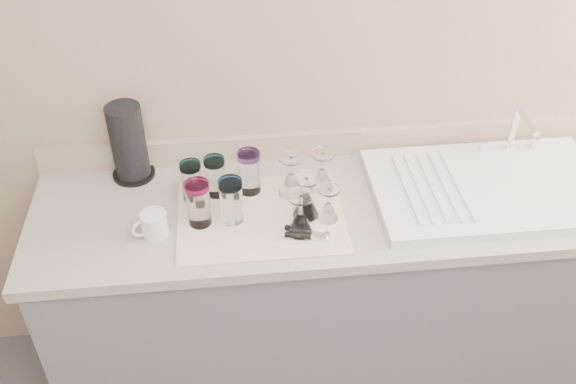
{
  "coord_description": "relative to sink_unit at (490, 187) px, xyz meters",
  "views": [
    {
      "loc": [
        -0.34,
        -0.46,
        2.3
      ],
      "look_at": [
        -0.16,
        1.15,
        1.0
      ],
      "focal_mm": 40.0,
      "sensor_mm": 36.0,
      "label": 1
    }
  ],
  "objects": [
    {
      "name": "counter_unit",
      "position": [
        -0.55,
        -0.0,
        -0.47
      ],
      "size": [
        2.06,
        0.62,
        0.9
      ],
      "color": "slate",
      "rests_on": "ground"
    },
    {
      "name": "sink_unit",
      "position": [
        0.0,
        0.0,
        0.0
      ],
      "size": [
        0.82,
        0.5,
        0.22
      ],
      "color": "white",
      "rests_on": "counter_unit"
    },
    {
      "name": "dish_towel",
      "position": [
        -0.81,
        -0.05,
        -0.02
      ],
      "size": [
        0.55,
        0.42,
        0.01
      ],
      "primitive_type": "cube",
      "color": "white",
      "rests_on": "counter_unit"
    },
    {
      "name": "tumbler_teal",
      "position": [
        -1.03,
        0.07,
        0.06
      ],
      "size": [
        0.07,
        0.07,
        0.14
      ],
      "color": "white",
      "rests_on": "dish_towel"
    },
    {
      "name": "tumbler_cyan",
      "position": [
        -0.95,
        0.08,
        0.06
      ],
      "size": [
        0.07,
        0.07,
        0.14
      ],
      "color": "white",
      "rests_on": "dish_towel"
    },
    {
      "name": "tumbler_purple",
      "position": [
        -0.83,
        0.09,
        0.07
      ],
      "size": [
        0.08,
        0.08,
        0.16
      ],
      "color": "white",
      "rests_on": "dish_towel"
    },
    {
      "name": "tumbler_magenta",
      "position": [
        -1.0,
        -0.06,
        0.07
      ],
      "size": [
        0.08,
        0.08,
        0.16
      ],
      "color": "white",
      "rests_on": "dish_towel"
    },
    {
      "name": "tumbler_blue",
      "position": [
        -0.9,
        -0.06,
        0.07
      ],
      "size": [
        0.08,
        0.08,
        0.16
      ],
      "color": "white",
      "rests_on": "dish_towel"
    },
    {
      "name": "goblet_back_left",
      "position": [
        -0.69,
        0.06,
        0.04
      ],
      "size": [
        0.09,
        0.09,
        0.15
      ],
      "color": "white",
      "rests_on": "dish_towel"
    },
    {
      "name": "goblet_back_right",
      "position": [
        -0.58,
        0.07,
        0.04
      ],
      "size": [
        0.08,
        0.08,
        0.15
      ],
      "color": "white",
      "rests_on": "dish_towel"
    },
    {
      "name": "goblet_front_left",
      "position": [
        -0.66,
        -0.06,
        0.04
      ],
      "size": [
        0.09,
        0.09,
        0.15
      ],
      "color": "white",
      "rests_on": "dish_towel"
    },
    {
      "name": "goblet_front_right",
      "position": [
        -0.59,
        -0.09,
        0.03
      ],
      "size": [
        0.07,
        0.07,
        0.13
      ],
      "color": "white",
      "rests_on": "dish_towel"
    },
    {
      "name": "goblet_extra",
      "position": [
        -0.69,
        -0.15,
        0.04
      ],
      "size": [
        0.08,
        0.08,
        0.15
      ],
      "color": "white",
      "rests_on": "dish_towel"
    },
    {
      "name": "can_opener",
      "position": [
        -0.67,
        -0.17,
        -0.0
      ],
      "size": [
        0.14,
        0.09,
        0.02
      ],
      "color": "silver",
      "rests_on": "dish_towel"
    },
    {
      "name": "white_mug",
      "position": [
        -1.15,
        -0.1,
        0.02
      ],
      "size": [
        0.13,
        0.11,
        0.09
      ],
      "color": "white",
      "rests_on": "counter_unit"
    },
    {
      "name": "paper_towel_roll",
      "position": [
        -1.24,
        0.23,
        0.12
      ],
      "size": [
        0.15,
        0.15,
        0.28
      ],
      "color": "black",
      "rests_on": "counter_unit"
    }
  ]
}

